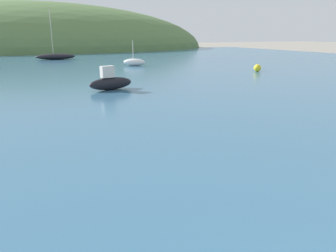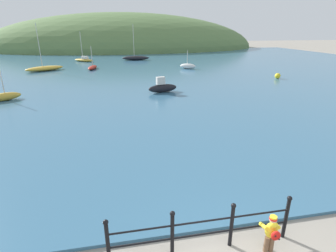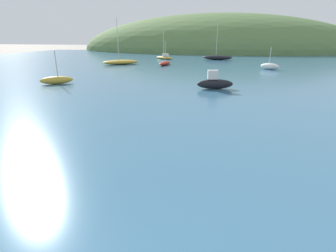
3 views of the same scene
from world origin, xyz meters
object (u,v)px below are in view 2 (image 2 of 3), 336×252
at_px(mooring_buoy, 278,76).
at_px(boat_mid_harbor, 92,67).
at_px(boat_nearest_quay, 162,87).
at_px(boat_far_left, 45,68).
at_px(boat_red_dinghy, 136,58).
at_px(boat_far_right, 4,97).
at_px(boat_twin_mast, 84,60).
at_px(boat_white_sailboat, 188,66).
at_px(child_in_coat, 272,231).

bearing_deg(mooring_buoy, boat_mid_harbor, 151.45).
distance_m(boat_nearest_quay, boat_far_left, 18.14).
distance_m(boat_red_dinghy, mooring_buoy, 22.94).
height_order(boat_red_dinghy, boat_far_right, boat_red_dinghy).
bearing_deg(boat_twin_mast, boat_far_right, -97.95).
bearing_deg(boat_far_right, boat_red_dinghy, 64.41).
xyz_separation_m(boat_red_dinghy, boat_far_right, (-11.06, -23.09, -0.06)).
bearing_deg(boat_white_sailboat, child_in_coat, -101.29).
height_order(boat_far_left, mooring_buoy, boat_far_left).
distance_m(boat_white_sailboat, mooring_buoy, 10.95).
bearing_deg(boat_twin_mast, mooring_buoy, -41.88).
height_order(boat_red_dinghy, boat_mid_harbor, boat_red_dinghy).
relative_size(boat_red_dinghy, boat_white_sailboat, 2.35).
bearing_deg(child_in_coat, boat_nearest_quay, 88.99).
height_order(boat_nearest_quay, boat_white_sailboat, boat_white_sailboat).
height_order(boat_nearest_quay, boat_mid_harbor, boat_mid_harbor).
distance_m(boat_mid_harbor, boat_twin_mast, 8.53).
height_order(boat_mid_harbor, boat_twin_mast, boat_twin_mast).
relative_size(boat_mid_harbor, boat_white_sailboat, 1.33).
height_order(boat_white_sailboat, mooring_buoy, boat_white_sailboat).
relative_size(child_in_coat, boat_mid_harbor, 0.33).
distance_m(boat_nearest_quay, mooring_buoy, 13.01).
distance_m(boat_nearest_quay, boat_white_sailboat, 13.10).
relative_size(boat_far_left, boat_white_sailboat, 2.38).
distance_m(boat_twin_mast, boat_white_sailboat, 17.06).
distance_m(child_in_coat, boat_nearest_quay, 16.08).
height_order(boat_far_right, boat_white_sailboat, boat_far_right).
distance_m(boat_nearest_quay, boat_far_right, 11.44).
bearing_deg(boat_far_left, mooring_buoy, -22.26).
bearing_deg(mooring_buoy, boat_twin_mast, 138.12).
distance_m(boat_far_right, boat_twin_mast, 22.90).
distance_m(child_in_coat, boat_red_dinghy, 38.76).
bearing_deg(child_in_coat, boat_mid_harbor, 101.53).
bearing_deg(child_in_coat, boat_far_right, 125.44).
xyz_separation_m(boat_nearest_quay, boat_twin_mast, (-8.27, 22.28, -0.11)).
height_order(boat_far_right, boat_twin_mast, boat_twin_mast).
distance_m(boat_red_dinghy, boat_white_sailboat, 12.14).
height_order(boat_nearest_quay, boat_far_right, boat_far_right).
bearing_deg(boat_red_dinghy, boat_far_left, -142.00).
relative_size(boat_far_left, boat_mid_harbor, 1.79).
bearing_deg(boat_mid_harbor, boat_far_left, -176.98).
bearing_deg(boat_white_sailboat, boat_far_left, 174.37).
bearing_deg(boat_far_left, boat_white_sailboat, -5.63).
relative_size(boat_nearest_quay, mooring_buoy, 4.44).
bearing_deg(boat_nearest_quay, boat_twin_mast, 110.36).
height_order(boat_far_left, boat_white_sailboat, boat_far_left).
bearing_deg(boat_red_dinghy, boat_twin_mast, -177.06).
xyz_separation_m(boat_far_right, boat_twin_mast, (3.17, 22.68, -0.00)).
bearing_deg(boat_white_sailboat, boat_twin_mast, 142.80).
bearing_deg(boat_twin_mast, boat_nearest_quay, -69.64).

